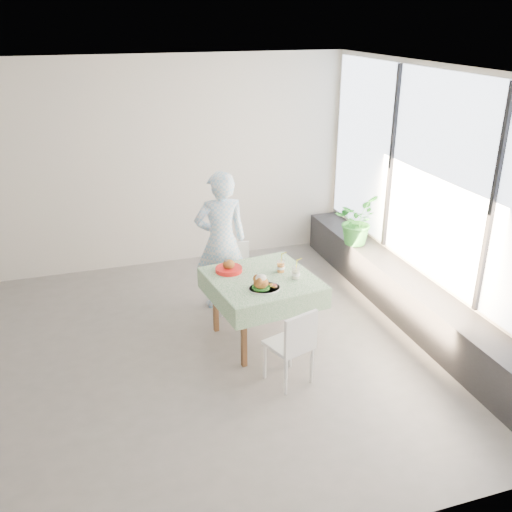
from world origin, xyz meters
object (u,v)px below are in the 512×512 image
object	(u,v)px
diner	(221,241)
juice_cup_orange	(281,267)
chair_near	(289,359)
main_dish	(263,285)
potted_plant	(356,220)
cafe_table	(262,301)
chair_far	(234,290)

from	to	relation	value
diner	juice_cup_orange	world-z (taller)	diner
chair_near	juice_cup_orange	xyz separation A→B (m)	(0.22, 0.86, 0.56)
chair_near	juice_cup_orange	distance (m)	1.05
chair_near	main_dish	bearing A→B (deg)	99.82
juice_cup_orange	potted_plant	distance (m)	1.75
cafe_table	chair_far	world-z (taller)	chair_far
chair_near	potted_plant	bearing A→B (deg)	49.37
potted_plant	juice_cup_orange	bearing A→B (deg)	-143.64
chair_far	diner	size ratio (longest dim) A/B	0.48
cafe_table	main_dish	xyz separation A→B (m)	(-0.08, -0.27, 0.34)
potted_plant	cafe_table	bearing A→B (deg)	-146.04
chair_far	diner	xyz separation A→B (m)	(-0.11, 0.15, 0.58)
cafe_table	juice_cup_orange	distance (m)	0.42
main_dish	potted_plant	xyz separation A→B (m)	(1.72, 1.37, 0.01)
potted_plant	main_dish	bearing A→B (deg)	-141.44
cafe_table	main_dish	distance (m)	0.44
main_dish	potted_plant	size ratio (longest dim) A/B	0.52
cafe_table	chair_far	bearing A→B (deg)	96.91
diner	main_dish	distance (m)	1.18
chair_near	potted_plant	size ratio (longest dim) A/B	1.26
chair_far	main_dish	distance (m)	1.16
cafe_table	chair_near	bearing A→B (deg)	-89.46
diner	juice_cup_orange	size ratio (longest dim) A/B	6.57
juice_cup_orange	cafe_table	bearing A→B (deg)	-163.90
juice_cup_orange	potted_plant	world-z (taller)	potted_plant
main_dish	juice_cup_orange	size ratio (longest dim) A/B	1.28
diner	cafe_table	bearing A→B (deg)	104.88
chair_far	potted_plant	world-z (taller)	potted_plant
cafe_table	main_dish	world-z (taller)	main_dish
cafe_table	chair_near	size ratio (longest dim) A/B	1.48
diner	potted_plant	world-z (taller)	diner
diner	main_dish	xyz separation A→B (m)	(0.12, -1.17, -0.03)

